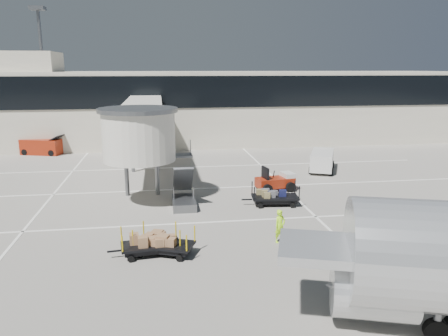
{
  "coord_description": "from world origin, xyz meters",
  "views": [
    {
      "loc": [
        -2.72,
        -20.79,
        8.34
      ],
      "look_at": [
        1.34,
        6.62,
        2.0
      ],
      "focal_mm": 35.0,
      "sensor_mm": 36.0,
      "label": 1
    }
  ],
  "objects": [
    {
      "name": "minivan",
      "position": [
        10.59,
        13.19,
        0.97
      ],
      "size": [
        3.28,
        4.57,
        1.61
      ],
      "rotation": [
        0.0,
        0.0,
        -0.42
      ],
      "color": "silver",
      "rests_on": "ground"
    },
    {
      "name": "terminal",
      "position": [
        -0.35,
        29.94,
        4.11
      ],
      "size": [
        64.0,
        12.11,
        15.2
      ],
      "color": "beige",
      "rests_on": "ground"
    },
    {
      "name": "baggage_tug",
      "position": [
        5.18,
        7.8,
        0.63
      ],
      "size": [
        2.81,
        2.05,
        1.73
      ],
      "rotation": [
        0.0,
        0.0,
        0.17
      ],
      "color": "maroon",
      "rests_on": "ground"
    },
    {
      "name": "box_cart_far",
      "position": [
        -3.4,
        -1.88,
        0.5
      ],
      "size": [
        3.31,
        1.62,
        1.27
      ],
      "rotation": [
        0.0,
        0.0,
        0.12
      ],
      "color": "black",
      "rests_on": "ground"
    },
    {
      "name": "jet_bridge",
      "position": [
        -3.97,
        12.26,
        4.28
      ],
      "size": [
        5.7,
        20.4,
        6.03
      ],
      "color": "silver",
      "rests_on": "ground"
    },
    {
      "name": "lane_markings",
      "position": [
        -0.67,
        9.33,
        0.01
      ],
      "size": [
        40.0,
        30.0,
        0.02
      ],
      "color": "white",
      "rests_on": "ground"
    },
    {
      "name": "suitcase_cart",
      "position": [
        4.27,
        4.52,
        0.49
      ],
      "size": [
        3.58,
        1.7,
        1.38
      ],
      "rotation": [
        0.0,
        0.0,
        -0.1
      ],
      "color": "black",
      "rests_on": "ground"
    },
    {
      "name": "ground_worker",
      "position": [
        2.93,
        -1.3,
        0.83
      ],
      "size": [
        0.71,
        0.61,
        1.66
      ],
      "primitive_type": "imported",
      "rotation": [
        0.0,
        0.0,
        0.43
      ],
      "color": "#B0FC1A",
      "rests_on": "ground"
    },
    {
      "name": "box_cart_near",
      "position": [
        -2.74,
        -1.87,
        0.5
      ],
      "size": [
        3.29,
        2.22,
        1.28
      ],
      "rotation": [
        0.0,
        0.0,
        -0.38
      ],
      "color": "black",
      "rests_on": "ground"
    },
    {
      "name": "belt_loader",
      "position": [
        -14.34,
        23.99,
        0.76
      ],
      "size": [
        4.4,
        2.72,
        1.99
      ],
      "rotation": [
        0.0,
        0.0,
        -0.31
      ],
      "color": "maroon",
      "rests_on": "ground"
    },
    {
      "name": "ground",
      "position": [
        0.0,
        0.0,
        0.0
      ],
      "size": [
        140.0,
        140.0,
        0.0
      ],
      "primitive_type": "plane",
      "color": "#B0A99D",
      "rests_on": "ground"
    }
  ]
}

